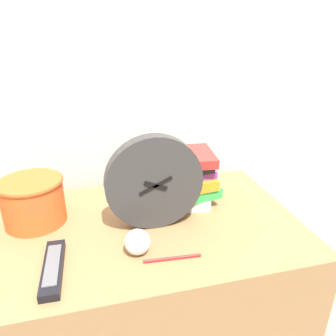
% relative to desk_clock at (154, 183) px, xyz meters
% --- Properties ---
extents(wall_back, '(6.00, 0.04, 2.40)m').
position_rel_desk_clock_xyz_m(wall_back, '(-0.08, 0.37, 0.34)').
color(wall_back, silver).
rests_on(wall_back, ground_plane).
extents(desk, '(1.01, 0.57, 0.72)m').
position_rel_desk_clock_xyz_m(desk, '(-0.08, 0.01, -0.50)').
color(desk, olive).
rests_on(desk, ground_plane).
extents(desk_clock, '(0.27, 0.04, 0.27)m').
position_rel_desk_clock_xyz_m(desk_clock, '(0.00, 0.00, 0.00)').
color(desk_clock, '#333333').
rests_on(desk_clock, desk).
extents(book_stack, '(0.25, 0.21, 0.17)m').
position_rel_desk_clock_xyz_m(book_stack, '(0.11, 0.12, -0.05)').
color(book_stack, white).
rests_on(book_stack, desk).
extents(basket, '(0.18, 0.18, 0.14)m').
position_rel_desk_clock_xyz_m(basket, '(-0.34, 0.11, -0.06)').
color(basket, '#E05623').
rests_on(basket, desk).
extents(tv_remote, '(0.05, 0.20, 0.02)m').
position_rel_desk_clock_xyz_m(tv_remote, '(-0.28, -0.13, -0.13)').
color(tv_remote, black).
rests_on(tv_remote, desk).
extents(crumpled_paper_ball, '(0.07, 0.07, 0.07)m').
position_rel_desk_clock_xyz_m(crumpled_paper_ball, '(-0.07, -0.11, -0.10)').
color(crumpled_paper_ball, white).
rests_on(crumpled_paper_ball, desk).
extents(pen, '(0.15, 0.02, 0.01)m').
position_rel_desk_clock_xyz_m(pen, '(0.01, -0.16, -0.13)').
color(pen, '#B21E1E').
rests_on(pen, desk).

